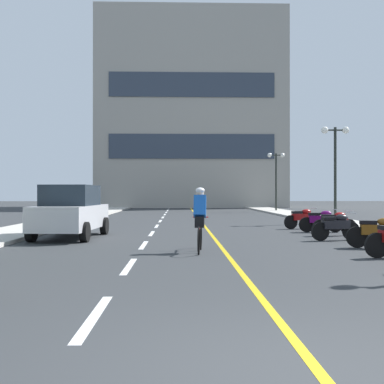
{
  "coord_description": "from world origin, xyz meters",
  "views": [
    {
      "loc": [
        -0.94,
        -3.79,
        1.53
      ],
      "look_at": [
        -0.27,
        20.76,
        1.61
      ],
      "focal_mm": 43.48,
      "sensor_mm": 36.0,
      "label": 1
    }
  ],
  "objects_px": {
    "motorcycle_7": "(302,218)",
    "cyclist_rider": "(200,218)",
    "parked_car_near": "(71,211)",
    "motorcycle_5": "(335,223)",
    "street_lamp_far": "(276,168)",
    "motorcycle_3": "(378,231)",
    "street_lamp_mid": "(335,151)",
    "motorcycle_4": "(336,226)",
    "motorcycle_6": "(321,220)"
  },
  "relations": [
    {
      "from": "parked_car_near",
      "to": "cyclist_rider",
      "type": "distance_m",
      "value": 5.82
    },
    {
      "from": "motorcycle_5",
      "to": "motorcycle_4",
      "type": "bearing_deg",
      "value": -107.65
    },
    {
      "from": "motorcycle_3",
      "to": "motorcycle_7",
      "type": "distance_m",
      "value": 7.16
    },
    {
      "from": "motorcycle_7",
      "to": "motorcycle_6",
      "type": "bearing_deg",
      "value": -82.08
    },
    {
      "from": "street_lamp_mid",
      "to": "motorcycle_3",
      "type": "bearing_deg",
      "value": -102.93
    },
    {
      "from": "motorcycle_3",
      "to": "motorcycle_6",
      "type": "xyz_separation_m",
      "value": [
        0.04,
        5.34,
        0.0
      ]
    },
    {
      "from": "motorcycle_3",
      "to": "motorcycle_4",
      "type": "bearing_deg",
      "value": 101.43
    },
    {
      "from": "motorcycle_3",
      "to": "motorcycle_5",
      "type": "distance_m",
      "value": 3.83
    },
    {
      "from": "motorcycle_5",
      "to": "street_lamp_far",
      "type": "bearing_deg",
      "value": 83.61
    },
    {
      "from": "street_lamp_mid",
      "to": "motorcycle_4",
      "type": "relative_size",
      "value": 2.89
    },
    {
      "from": "motorcycle_3",
      "to": "motorcycle_6",
      "type": "distance_m",
      "value": 5.34
    },
    {
      "from": "motorcycle_5",
      "to": "motorcycle_7",
      "type": "height_order",
      "value": "same"
    },
    {
      "from": "street_lamp_far",
      "to": "parked_car_near",
      "type": "height_order",
      "value": "street_lamp_far"
    },
    {
      "from": "street_lamp_mid",
      "to": "motorcycle_6",
      "type": "distance_m",
      "value": 6.98
    },
    {
      "from": "parked_car_near",
      "to": "motorcycle_5",
      "type": "xyz_separation_m",
      "value": [
        9.38,
        0.54,
        -0.44
      ]
    },
    {
      "from": "motorcycle_4",
      "to": "motorcycle_5",
      "type": "distance_m",
      "value": 1.74
    },
    {
      "from": "motorcycle_7",
      "to": "cyclist_rider",
      "type": "bearing_deg",
      "value": -121.58
    },
    {
      "from": "motorcycle_7",
      "to": "cyclist_rider",
      "type": "relative_size",
      "value": 0.94
    },
    {
      "from": "parked_car_near",
      "to": "cyclist_rider",
      "type": "xyz_separation_m",
      "value": [
        4.27,
        -3.95,
        -0.03
      ]
    },
    {
      "from": "street_lamp_far",
      "to": "motorcycle_3",
      "type": "bearing_deg",
      "value": -95.64
    },
    {
      "from": "motorcycle_3",
      "to": "motorcycle_4",
      "type": "relative_size",
      "value": 1.0
    },
    {
      "from": "motorcycle_4",
      "to": "motorcycle_7",
      "type": "distance_m",
      "value": 4.98
    },
    {
      "from": "street_lamp_mid",
      "to": "cyclist_rider",
      "type": "height_order",
      "value": "street_lamp_mid"
    },
    {
      "from": "street_lamp_far",
      "to": "motorcycle_3",
      "type": "relative_size",
      "value": 2.85
    },
    {
      "from": "motorcycle_3",
      "to": "motorcycle_7",
      "type": "xyz_separation_m",
      "value": [
        -0.21,
        7.16,
        0.0
      ]
    },
    {
      "from": "street_lamp_far",
      "to": "motorcycle_7",
      "type": "xyz_separation_m",
      "value": [
        -2.77,
        -18.67,
        -3.19
      ]
    },
    {
      "from": "street_lamp_far",
      "to": "motorcycle_5",
      "type": "bearing_deg",
      "value": -96.39
    },
    {
      "from": "motorcycle_5",
      "to": "motorcycle_7",
      "type": "relative_size",
      "value": 1.02
    },
    {
      "from": "street_lamp_mid",
      "to": "street_lamp_far",
      "type": "height_order",
      "value": "street_lamp_mid"
    },
    {
      "from": "parked_car_near",
      "to": "motorcycle_3",
      "type": "bearing_deg",
      "value": -19.51
    },
    {
      "from": "parked_car_near",
      "to": "motorcycle_5",
      "type": "distance_m",
      "value": 9.4
    },
    {
      "from": "parked_car_near",
      "to": "motorcycle_4",
      "type": "xyz_separation_m",
      "value": [
        8.85,
        -1.12,
        -0.44
      ]
    },
    {
      "from": "motorcycle_4",
      "to": "motorcycle_7",
      "type": "relative_size",
      "value": 1.01
    },
    {
      "from": "cyclist_rider",
      "to": "street_lamp_mid",
      "type": "bearing_deg",
      "value": 57.1
    },
    {
      "from": "street_lamp_far",
      "to": "cyclist_rider",
      "type": "relative_size",
      "value": 2.72
    },
    {
      "from": "motorcycle_6",
      "to": "cyclist_rider",
      "type": "height_order",
      "value": "cyclist_rider"
    },
    {
      "from": "motorcycle_4",
      "to": "motorcycle_6",
      "type": "xyz_separation_m",
      "value": [
        0.48,
        3.16,
        0.0
      ]
    },
    {
      "from": "street_lamp_far",
      "to": "motorcycle_7",
      "type": "height_order",
      "value": "street_lamp_far"
    },
    {
      "from": "motorcycle_5",
      "to": "motorcycle_7",
      "type": "xyz_separation_m",
      "value": [
        -0.3,
        3.32,
        0.0
      ]
    },
    {
      "from": "motorcycle_7",
      "to": "street_lamp_far",
      "type": "bearing_deg",
      "value": 81.58
    },
    {
      "from": "motorcycle_5",
      "to": "motorcycle_3",
      "type": "bearing_deg",
      "value": -91.31
    },
    {
      "from": "motorcycle_3",
      "to": "motorcycle_7",
      "type": "height_order",
      "value": "same"
    },
    {
      "from": "motorcycle_7",
      "to": "cyclist_rider",
      "type": "height_order",
      "value": "cyclist_rider"
    },
    {
      "from": "parked_car_near",
      "to": "motorcycle_7",
      "type": "xyz_separation_m",
      "value": [
        9.07,
        3.86,
        -0.44
      ]
    },
    {
      "from": "motorcycle_3",
      "to": "motorcycle_5",
      "type": "height_order",
      "value": "same"
    },
    {
      "from": "motorcycle_3",
      "to": "cyclist_rider",
      "type": "bearing_deg",
      "value": -172.55
    },
    {
      "from": "motorcycle_4",
      "to": "motorcycle_5",
      "type": "height_order",
      "value": "same"
    },
    {
      "from": "street_lamp_mid",
      "to": "cyclist_rider",
      "type": "distance_m",
      "value": 14.16
    },
    {
      "from": "motorcycle_5",
      "to": "motorcycle_6",
      "type": "distance_m",
      "value": 1.51
    },
    {
      "from": "motorcycle_6",
      "to": "cyclist_rider",
      "type": "distance_m",
      "value": 7.85
    }
  ]
}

